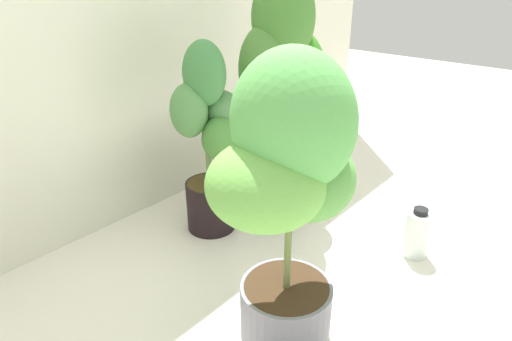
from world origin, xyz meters
TOP-DOWN VIEW (x-y plane):
  - ground_plane at (0.00, 0.00)m, footprint 8.00×8.00m
  - potted_plant_front_left at (-0.27, -0.05)m, footprint 0.47×0.39m
  - potted_plant_back_center at (-0.00, 0.52)m, footprint 0.30×0.26m
  - potted_plant_back_right at (0.30, 0.41)m, footprint 0.42×0.33m
  - nutrient_bottle at (0.35, -0.18)m, footprint 0.09×0.09m

SIDE VIEW (x-z plane):
  - ground_plane at x=0.00m, z-range 0.00..0.00m
  - nutrient_bottle at x=0.35m, z-range -0.01..0.19m
  - potted_plant_back_center at x=0.00m, z-range 0.00..0.75m
  - potted_plant_front_left at x=-0.27m, z-range 0.07..0.89m
  - potted_plant_back_right at x=0.30m, z-range 0.07..1.04m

